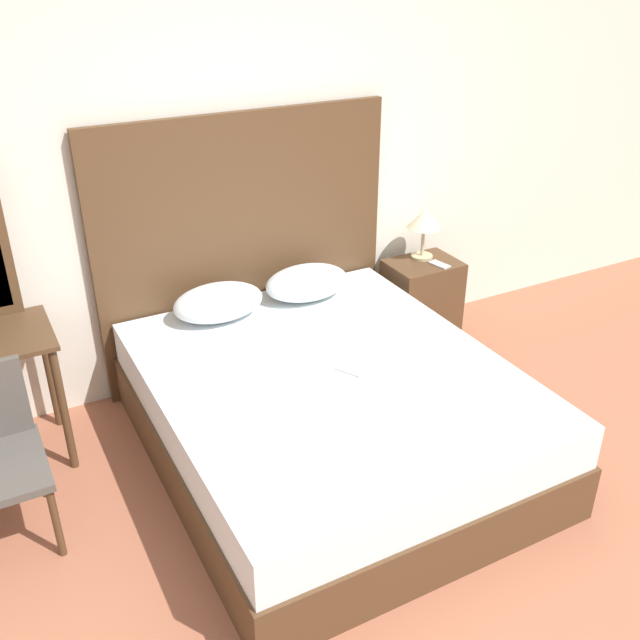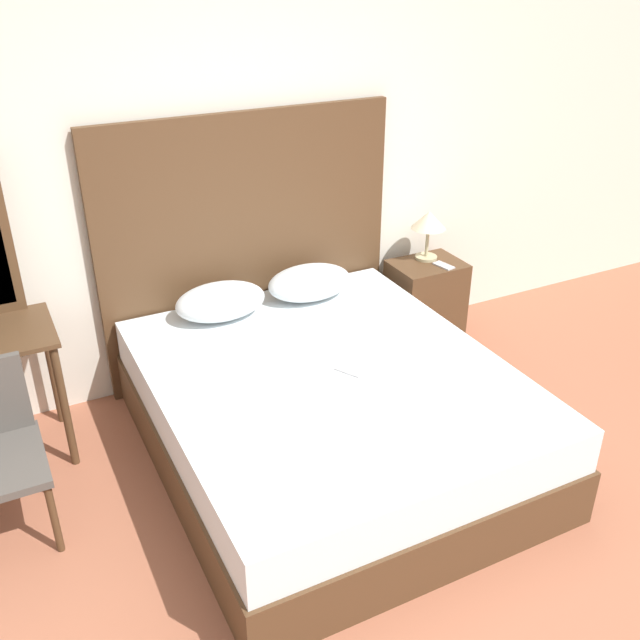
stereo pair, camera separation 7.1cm
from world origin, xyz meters
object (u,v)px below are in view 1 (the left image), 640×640
object	(u,v)px
phone_on_bed	(350,370)
phone_on_nightstand	(440,265)
bed	(329,413)
nightstand	(421,301)
table_lamp	(424,222)

from	to	relation	value
phone_on_bed	phone_on_nightstand	bearing A→B (deg)	34.78
bed	phone_on_bed	world-z (taller)	phone_on_bed
phone_on_nightstand	bed	bearing A→B (deg)	-149.12
phone_on_bed	phone_on_nightstand	world-z (taller)	phone_on_nightstand
bed	nightstand	bearing A→B (deg)	35.25
bed	table_lamp	size ratio (longest dim) A/B	6.20
nightstand	phone_on_nightstand	distance (m)	0.32
phone_on_bed	table_lamp	distance (m)	1.56
phone_on_bed	bed	bearing A→B (deg)	146.41
nightstand	table_lamp	xyz separation A→B (m)	(0.03, 0.07, 0.56)
nightstand	phone_on_nightstand	world-z (taller)	phone_on_nightstand
phone_on_bed	phone_on_nightstand	xyz separation A→B (m)	(1.19, 0.83, 0.05)
bed	phone_on_nightstand	xyz separation A→B (m)	(1.28, 0.77, 0.33)
nightstand	table_lamp	distance (m)	0.57
phone_on_bed	table_lamp	xyz separation A→B (m)	(1.16, 0.99, 0.31)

